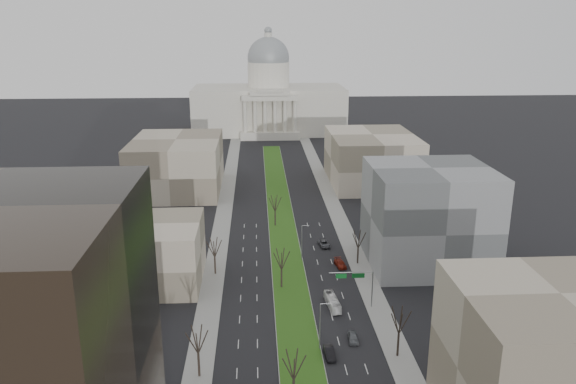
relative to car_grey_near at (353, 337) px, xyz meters
name	(u,v)px	position (x,y,z in m)	size (l,w,h in m)	color
ground	(282,226)	(-10.19, 62.59, -0.74)	(600.00, 600.00, 0.00)	black
median	(282,227)	(-10.19, 61.57, -0.64)	(8.00, 222.03, 0.20)	#999993
sidewalk_left	(216,262)	(-27.69, 37.59, -0.66)	(5.00, 330.00, 0.15)	gray
sidewalk_right	(357,258)	(7.31, 37.59, -0.66)	(5.00, 330.00, 0.15)	gray
capitol	(269,101)	(-10.19, 212.17, 15.57)	(80.00, 46.00, 55.00)	beige
building_beige_left	(143,253)	(-43.19, 27.59, 6.26)	(26.00, 22.00, 14.00)	gray
building_tan_right	(549,365)	(22.81, -25.41, 10.26)	(26.00, 24.00, 22.00)	gray
building_grey_right	(428,216)	(23.81, 34.59, 11.26)	(28.00, 26.00, 24.00)	slate
building_far_left	(177,164)	(-45.19, 102.59, 8.26)	(30.00, 40.00, 18.00)	gray
building_far_right	(371,158)	(24.81, 107.59, 8.26)	(30.00, 40.00, 18.00)	gray
tree_left_mid	(198,339)	(-27.39, -9.41, 6.26)	(5.40, 5.40, 9.72)	black
tree_left_far	(214,247)	(-27.39, 30.59, 6.10)	(5.28, 5.28, 9.50)	black
tree_right_mid	(400,320)	(7.01, -5.41, 6.42)	(5.52, 5.52, 9.94)	black
tree_right_far	(358,239)	(7.01, 34.59, 5.79)	(5.04, 5.04, 9.07)	black
tree_median_a	(294,365)	(-12.19, -17.41, 6.26)	(5.40, 5.40, 9.72)	black
tree_median_b	(281,259)	(-12.19, 22.59, 6.26)	(5.40, 5.40, 9.72)	black
tree_median_c	(275,203)	(-12.19, 62.59, 6.26)	(5.40, 5.40, 9.72)	black
streetlamp_median_b	(320,326)	(-6.43, -2.41, 4.07)	(1.90, 0.20, 9.16)	gray
streetlamp_median_c	(302,242)	(-6.43, 37.59, 4.07)	(1.90, 0.20, 9.16)	gray
mast_arm_signs	(359,281)	(3.30, 12.61, 5.37)	(9.12, 0.24, 8.09)	gray
car_grey_near	(353,337)	(0.00, 0.00, 0.00)	(1.75, 4.34, 1.48)	#55595E
car_black	(330,353)	(-4.99, -4.81, 0.05)	(1.67, 4.78, 1.57)	black
car_red	(340,264)	(2.51, 33.23, 0.01)	(2.11, 5.18, 1.50)	maroon
car_grey_far	(324,244)	(0.16, 46.14, 0.00)	(2.44, 5.30, 1.47)	#494A50
box_van	(332,302)	(-2.07, 13.19, 0.40)	(1.91, 8.18, 2.28)	white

